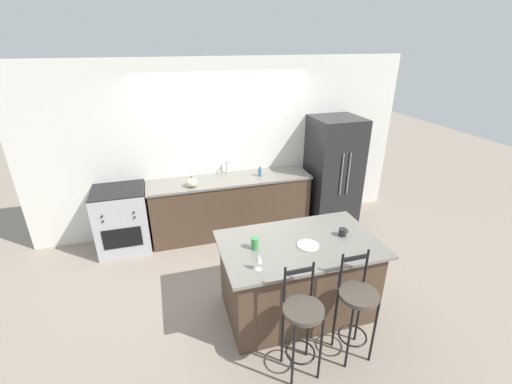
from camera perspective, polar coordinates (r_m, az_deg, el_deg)
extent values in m
plane|color=gray|center=(5.47, -3.25, -8.23)|extent=(18.00, 18.00, 0.00)
cube|color=silver|center=(5.51, -5.23, 7.47)|extent=(6.00, 0.07, 2.70)
cube|color=#4C3828|center=(5.56, -4.24, -2.33)|extent=(2.50, 0.62, 0.90)
cube|color=gray|center=(5.36, -4.39, 2.17)|extent=(2.54, 0.66, 0.03)
cube|color=black|center=(5.36, -4.39, 2.28)|extent=(0.56, 0.34, 0.01)
cylinder|color=#ADAFB5|center=(5.51, -4.91, 4.19)|extent=(0.02, 0.02, 0.22)
cylinder|color=#ADAFB5|center=(5.42, -4.81, 4.97)|extent=(0.02, 0.12, 0.02)
cube|color=#4C3828|center=(4.04, 6.96, -14.07)|extent=(1.61, 0.93, 0.88)
cube|color=gray|center=(3.78, 7.31, -8.63)|extent=(1.73, 1.05, 0.03)
cube|color=#232326|center=(5.88, 12.65, 3.43)|extent=(0.76, 0.76, 1.80)
cylinder|color=#939399|center=(5.50, 14.09, 2.82)|extent=(0.02, 0.02, 0.68)
cylinder|color=#939399|center=(5.56, 15.18, 2.94)|extent=(0.02, 0.02, 0.68)
cube|color=#B7B7BC|center=(5.45, -21.34, -4.34)|extent=(0.73, 0.67, 0.95)
cube|color=black|center=(5.21, -21.36, -7.17)|extent=(0.53, 0.01, 0.30)
cube|color=black|center=(5.25, -22.13, 0.30)|extent=(0.73, 0.67, 0.02)
cylinder|color=black|center=(5.06, -24.30, -3.74)|extent=(0.03, 0.02, 0.03)
cylinder|color=black|center=(5.01, -19.70, -3.24)|extent=(0.03, 0.02, 0.03)
cylinder|color=black|center=(5.09, -24.16, -4.50)|extent=(0.03, 0.02, 0.03)
cylinder|color=black|center=(5.04, -19.58, -4.00)|extent=(0.03, 0.02, 0.03)
cylinder|color=black|center=(3.37, 6.21, -25.69)|extent=(0.02, 0.02, 0.72)
cylinder|color=black|center=(3.45, 10.71, -24.47)|extent=(0.02, 0.02, 0.72)
cylinder|color=black|center=(3.53, 4.45, -22.57)|extent=(0.02, 0.02, 0.72)
cylinder|color=black|center=(3.61, 8.71, -21.52)|extent=(0.02, 0.02, 0.72)
torus|color=black|center=(3.58, 7.40, -24.94)|extent=(0.28, 0.28, 0.02)
cylinder|color=#4C4238|center=(3.21, 7.91, -18.93)|extent=(0.37, 0.37, 0.04)
cylinder|color=black|center=(3.13, 4.81, -15.14)|extent=(0.02, 0.02, 0.37)
cylinder|color=black|center=(3.22, 9.38, -14.15)|extent=(0.02, 0.02, 0.37)
cube|color=black|center=(3.10, 7.25, -12.95)|extent=(0.27, 0.02, 0.04)
cylinder|color=black|center=(3.59, 15.23, -22.62)|extent=(0.02, 0.02, 0.72)
cylinder|color=black|center=(3.71, 19.03, -21.34)|extent=(0.02, 0.02, 0.72)
cylinder|color=black|center=(3.75, 13.05, -19.91)|extent=(0.02, 0.02, 0.72)
cylinder|color=black|center=(3.86, 16.72, -18.81)|extent=(0.02, 0.02, 0.72)
torus|color=black|center=(3.81, 15.77, -22.04)|extent=(0.28, 0.28, 0.02)
cylinder|color=#4C4238|center=(3.47, 16.76, -16.12)|extent=(0.37, 0.37, 0.04)
cylinder|color=black|center=(3.37, 14.01, -12.65)|extent=(0.02, 0.02, 0.37)
cylinder|color=black|center=(3.49, 17.89, -11.66)|extent=(0.02, 0.02, 0.37)
cube|color=black|center=(3.36, 16.22, -10.53)|extent=(0.27, 0.02, 0.04)
cylinder|color=white|center=(3.73, 8.64, -8.79)|extent=(0.24, 0.24, 0.01)
torus|color=white|center=(3.72, 8.65, -8.71)|extent=(0.23, 0.23, 0.01)
cylinder|color=white|center=(3.35, 0.45, -12.76)|extent=(0.07, 0.07, 0.00)
cylinder|color=white|center=(3.33, 0.45, -12.16)|extent=(0.01, 0.01, 0.08)
cone|color=white|center=(3.27, 0.45, -10.89)|extent=(0.07, 0.07, 0.10)
cylinder|color=#232326|center=(3.96, 14.22, -6.52)|extent=(0.09, 0.09, 0.09)
torus|color=#232326|center=(3.98, 14.77, -6.39)|extent=(0.06, 0.01, 0.06)
cylinder|color=#3D934C|center=(3.61, -0.19, -8.56)|extent=(0.08, 0.08, 0.13)
ellipsoid|color=beige|center=(5.09, -10.64, 1.59)|extent=(0.17, 0.17, 0.14)
cylinder|color=brown|center=(5.06, -10.71, 2.42)|extent=(0.02, 0.02, 0.02)
cylinder|color=teal|center=(5.40, 0.66, 3.29)|extent=(0.06, 0.06, 0.12)
cylinder|color=black|center=(5.38, 0.66, 4.04)|extent=(0.02, 0.02, 0.03)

